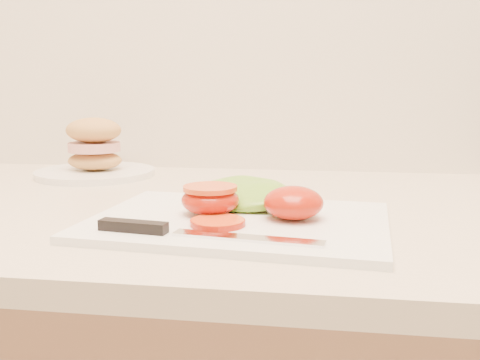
# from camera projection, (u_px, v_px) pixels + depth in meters

# --- Properties ---
(cutting_board) EXTENTS (0.38, 0.29, 0.01)m
(cutting_board) POSITION_uv_depth(u_px,v_px,m) (239.00, 222.00, 0.65)
(cutting_board) COLOR white
(cutting_board) RESTS_ON counter
(tomato_half_dome) EXTENTS (0.07, 0.07, 0.04)m
(tomato_half_dome) POSITION_uv_depth(u_px,v_px,m) (293.00, 203.00, 0.64)
(tomato_half_dome) COLOR #B11F08
(tomato_half_dome) RESTS_ON cutting_board
(tomato_half_cut) EXTENTS (0.07, 0.07, 0.04)m
(tomato_half_cut) POSITION_uv_depth(u_px,v_px,m) (210.00, 199.00, 0.67)
(tomato_half_cut) COLOR #B11F08
(tomato_half_cut) RESTS_ON cutting_board
(tomato_slice_0) EXTENTS (0.06, 0.06, 0.01)m
(tomato_slice_0) POSITION_uv_depth(u_px,v_px,m) (218.00, 222.00, 0.62)
(tomato_slice_0) COLOR orange
(tomato_slice_0) RESTS_ON cutting_board
(lettuce_leaf_0) EXTENTS (0.19, 0.17, 0.03)m
(lettuce_leaf_0) POSITION_uv_depth(u_px,v_px,m) (241.00, 194.00, 0.72)
(lettuce_leaf_0) COLOR #82B02E
(lettuce_leaf_0) RESTS_ON cutting_board
(knife) EXTENTS (0.25, 0.05, 0.01)m
(knife) POSITION_uv_depth(u_px,v_px,m) (177.00, 231.00, 0.58)
(knife) COLOR silver
(knife) RESTS_ON cutting_board
(sandwich_plate) EXTENTS (0.22, 0.22, 0.11)m
(sandwich_plate) POSITION_uv_depth(u_px,v_px,m) (95.00, 156.00, 1.00)
(sandwich_plate) COLOR white
(sandwich_plate) RESTS_ON counter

